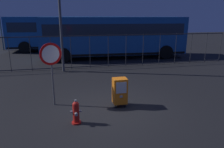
% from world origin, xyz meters
% --- Properties ---
extents(ground_plane, '(60.00, 60.00, 0.00)m').
position_xyz_m(ground_plane, '(0.00, 0.00, 0.00)').
color(ground_plane, black).
extents(fire_hydrant, '(0.33, 0.32, 0.75)m').
position_xyz_m(fire_hydrant, '(-1.22, -0.79, 0.35)').
color(fire_hydrant, red).
rests_on(fire_hydrant, ground_plane).
extents(newspaper_box_primary, '(0.48, 0.42, 1.02)m').
position_xyz_m(newspaper_box_primary, '(0.35, 0.16, 0.57)').
color(newspaper_box_primary, black).
rests_on(newspaper_box_primary, ground_plane).
extents(stop_sign, '(0.71, 0.31, 2.23)m').
position_xyz_m(stop_sign, '(-1.91, 0.75, 1.60)').
color(stop_sign, '#4C4F54').
rests_on(stop_sign, ground_plane).
extents(fence_barrier, '(18.03, 0.04, 2.00)m').
position_xyz_m(fence_barrier, '(0.00, 6.06, 1.02)').
color(fence_barrier, '#2D2D33').
rests_on(fence_barrier, ground_plane).
extents(bus_near, '(10.61, 3.20, 3.00)m').
position_xyz_m(bus_near, '(2.13, 9.06, 1.71)').
color(bus_near, '#19519E').
rests_on(bus_near, ground_plane).
extents(bus_far, '(10.66, 3.41, 3.00)m').
position_xyz_m(bus_far, '(-1.03, 13.44, 1.71)').
color(bus_far, '#19519E').
rests_on(bus_far, ground_plane).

